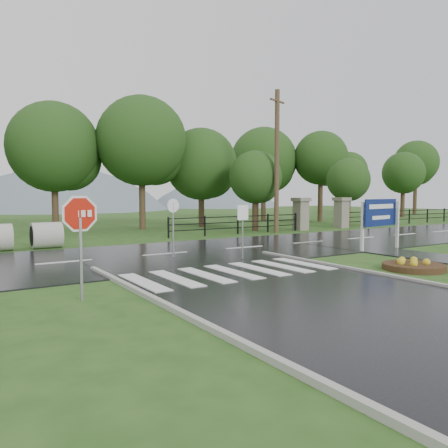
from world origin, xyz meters
TOP-DOWN VIEW (x-y plane):
  - ground at (0.00, 0.00)m, footprint 120.00×120.00m
  - main_road at (0.00, 10.00)m, footprint 90.00×8.00m
  - walkway at (8.50, 4.00)m, footprint 2.20×11.00m
  - crosswalk at (0.00, 5.00)m, footprint 6.50×2.80m
  - pillar_west at (13.00, 16.00)m, footprint 1.00×1.00m
  - pillar_east at (17.00, 16.00)m, footprint 1.00×1.00m
  - fence_west at (7.75, 16.00)m, footprint 9.58×0.08m
  - fence_east at (27.75, 16.00)m, footprint 20.58×0.08m
  - hills at (3.49, 65.00)m, footprint 102.00×48.00m
  - treeline at (1.00, 24.00)m, footprint 83.20×5.20m
  - stop_sign at (-4.94, 4.04)m, footprint 1.17×0.19m
  - estate_billboard at (8.69, 6.17)m, footprint 2.59×0.47m
  - flower_bed at (5.43, 2.32)m, footprint 2.00×2.00m
  - reg_sign_small at (1.93, 7.19)m, footprint 0.46×0.07m
  - reg_sign_round at (-0.10, 9.03)m, footprint 0.54×0.10m
  - utility_pole_east at (10.42, 15.50)m, footprint 1.56×0.63m
  - entrance_tree_left at (10.23, 17.50)m, footprint 3.59×3.59m
  - entrance_tree_right at (19.37, 17.50)m, footprint 3.40×3.40m

SIDE VIEW (x-z plane):
  - hills at x=3.49m, z-range -39.54..8.46m
  - ground at x=0.00m, z-range 0.00..0.00m
  - main_road at x=0.00m, z-range -0.02..0.02m
  - walkway at x=8.50m, z-range -0.02..0.02m
  - treeline at x=1.00m, z-range -5.00..5.00m
  - crosswalk at x=0.00m, z-range 0.05..0.07m
  - flower_bed at x=5.43m, z-range -0.05..0.35m
  - fence_west at x=7.75m, z-range 0.12..1.32m
  - fence_east at x=27.75m, z-range 0.14..1.34m
  - pillar_west at x=13.00m, z-range 0.06..2.30m
  - pillar_east at x=17.00m, z-range 0.06..2.30m
  - reg_sign_round at x=-0.10m, z-range 0.30..2.63m
  - reg_sign_small at x=1.93m, z-range 0.44..2.53m
  - estate_billboard at x=8.69m, z-range 0.43..2.71m
  - stop_sign at x=-4.94m, z-range 0.52..3.17m
  - entrance_tree_right at x=19.37m, z-range 0.93..6.26m
  - entrance_tree_left at x=10.23m, z-range 0.89..6.33m
  - utility_pole_east at x=10.42m, z-range 0.07..9.16m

